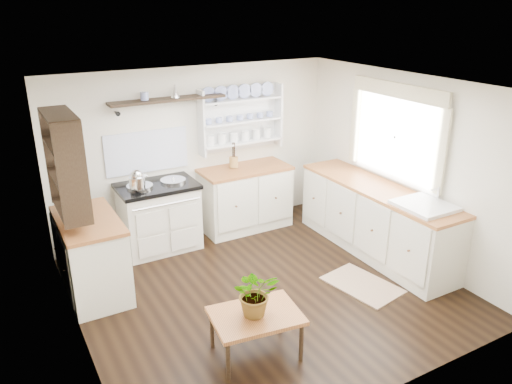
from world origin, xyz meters
TOP-DOWN VIEW (x-y plane):
  - floor at (0.00, 0.00)m, footprint 4.00×3.80m
  - wall_back at (0.00, 1.90)m, footprint 4.00×0.02m
  - wall_right at (2.00, 0.00)m, footprint 0.02×3.80m
  - wall_left at (-2.00, 0.00)m, footprint 0.02×3.80m
  - ceiling at (0.00, 0.00)m, footprint 4.00×3.80m
  - window at (1.95, 0.15)m, footprint 0.08×1.55m
  - aga_cooker at (-0.69, 1.57)m, footprint 1.00×0.70m
  - back_cabinets at (0.60, 1.60)m, footprint 1.27×0.63m
  - right_cabinets at (1.70, 0.10)m, footprint 0.62×2.43m
  - belfast_sink at (1.70, -0.65)m, footprint 0.55×0.60m
  - left_cabinets at (-1.70, 0.90)m, footprint 0.62×1.13m
  - plate_rack at (0.65, 1.86)m, footprint 1.20×0.22m
  - high_shelf at (-0.40, 1.78)m, footprint 1.50×0.29m
  - left_shelving at (-1.84, 0.90)m, footprint 0.28×0.80m
  - kettle at (-0.97, 1.45)m, footprint 0.20×0.20m
  - utensil_crock at (0.47, 1.68)m, footprint 0.12×0.12m
  - center_table at (-0.64, -0.92)m, footprint 0.87×0.67m
  - potted_plant at (-0.64, -0.92)m, footprint 0.50×0.47m
  - floor_rug at (1.01, -0.49)m, footprint 0.69×0.94m

SIDE VIEW (x-z plane):
  - floor at x=0.00m, z-range -0.01..0.01m
  - floor_rug at x=1.01m, z-range 0.00..0.02m
  - center_table at x=-0.64m, z-range 0.17..0.60m
  - aga_cooker at x=-0.69m, z-range -0.01..0.92m
  - right_cabinets at x=1.70m, z-range 0.01..0.91m
  - left_cabinets at x=-1.70m, z-range 0.01..0.91m
  - back_cabinets at x=0.60m, z-range 0.01..0.91m
  - potted_plant at x=-0.64m, z-range 0.43..0.88m
  - belfast_sink at x=1.70m, z-range 0.58..1.03m
  - utensil_crock at x=0.47m, z-range 0.91..1.05m
  - kettle at x=-0.97m, z-range 0.93..1.17m
  - wall_back at x=0.00m, z-range 0.00..2.30m
  - wall_right at x=2.00m, z-range 0.00..2.30m
  - wall_left at x=-2.00m, z-range 0.00..2.30m
  - left_shelving at x=-1.84m, z-range 1.02..2.08m
  - plate_rack at x=0.65m, z-range 1.11..2.01m
  - window at x=1.95m, z-range 0.95..2.17m
  - high_shelf at x=-0.40m, z-range 1.83..1.99m
  - ceiling at x=0.00m, z-range 2.29..2.30m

